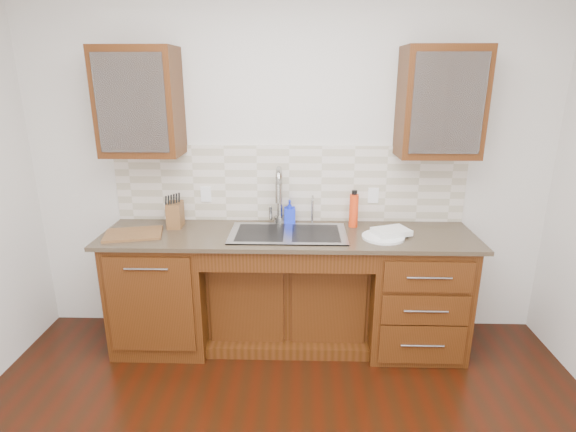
{
  "coord_description": "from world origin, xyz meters",
  "views": [
    {
      "loc": [
        0.09,
        -1.64,
        2.01
      ],
      "look_at": [
        0.0,
        1.4,
        1.05
      ],
      "focal_mm": 28.0,
      "sensor_mm": 36.0,
      "label": 1
    }
  ],
  "objects_px": {
    "knife_block": "(175,215)",
    "soap_bottle": "(290,212)",
    "water_bottle": "(354,211)",
    "cutting_board": "(133,234)",
    "plate": "(383,237)"
  },
  "relations": [
    {
      "from": "knife_block",
      "to": "soap_bottle",
      "type": "bearing_deg",
      "value": 4.2
    },
    {
      "from": "water_bottle",
      "to": "cutting_board",
      "type": "distance_m",
      "value": 1.62
    },
    {
      "from": "water_bottle",
      "to": "knife_block",
      "type": "height_order",
      "value": "water_bottle"
    },
    {
      "from": "plate",
      "to": "knife_block",
      "type": "distance_m",
      "value": 1.54
    },
    {
      "from": "soap_bottle",
      "to": "plate",
      "type": "relative_size",
      "value": 0.62
    },
    {
      "from": "plate",
      "to": "cutting_board",
      "type": "xyz_separation_m",
      "value": [
        -1.78,
        0.01,
        0.0
      ]
    },
    {
      "from": "knife_block",
      "to": "cutting_board",
      "type": "bearing_deg",
      "value": -144.31
    },
    {
      "from": "plate",
      "to": "water_bottle",
      "type": "bearing_deg",
      "value": 126.62
    },
    {
      "from": "water_bottle",
      "to": "knife_block",
      "type": "xyz_separation_m",
      "value": [
        -1.34,
        -0.04,
        -0.03
      ]
    },
    {
      "from": "plate",
      "to": "cutting_board",
      "type": "bearing_deg",
      "value": 179.66
    },
    {
      "from": "soap_bottle",
      "to": "knife_block",
      "type": "xyz_separation_m",
      "value": [
        -0.86,
        -0.1,
        0.0
      ]
    },
    {
      "from": "water_bottle",
      "to": "plate",
      "type": "height_order",
      "value": "water_bottle"
    },
    {
      "from": "cutting_board",
      "to": "plate",
      "type": "bearing_deg",
      "value": -0.34
    },
    {
      "from": "plate",
      "to": "knife_block",
      "type": "xyz_separation_m",
      "value": [
        -1.53,
        0.21,
        0.09
      ]
    },
    {
      "from": "water_bottle",
      "to": "knife_block",
      "type": "relative_size",
      "value": 1.34
    }
  ]
}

